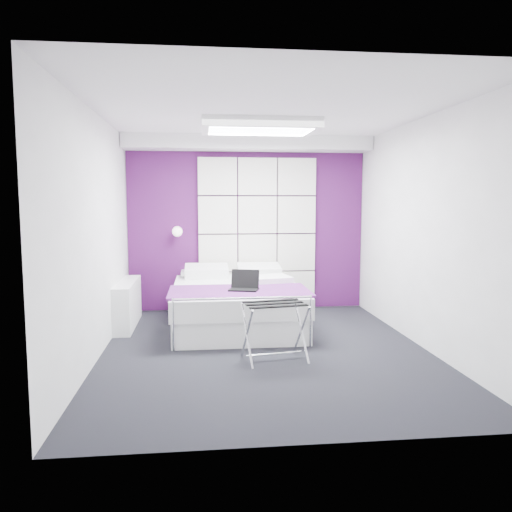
{
  "coord_description": "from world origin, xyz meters",
  "views": [
    {
      "loc": [
        -0.7,
        -5.39,
        1.65
      ],
      "look_at": [
        -0.07,
        0.35,
        1.03
      ],
      "focal_mm": 35.0,
      "sensor_mm": 36.0,
      "label": 1
    }
  ],
  "objects_px": {
    "bed": "(236,304)",
    "wall_lamp": "(177,231)",
    "nightstand": "(198,272)",
    "luggage_rack": "(275,332)",
    "radiator": "(127,304)",
    "laptop": "(243,285)"
  },
  "relations": [
    {
      "from": "radiator",
      "to": "laptop",
      "type": "relative_size",
      "value": 3.48
    },
    {
      "from": "radiator",
      "to": "nightstand",
      "type": "xyz_separation_m",
      "value": [
        0.94,
        0.72,
        0.31
      ]
    },
    {
      "from": "bed",
      "to": "nightstand",
      "type": "distance_m",
      "value": 1.08
    },
    {
      "from": "bed",
      "to": "nightstand",
      "type": "xyz_separation_m",
      "value": [
        -0.51,
        0.91,
        0.3
      ]
    },
    {
      "from": "wall_lamp",
      "to": "laptop",
      "type": "distance_m",
      "value": 1.77
    },
    {
      "from": "radiator",
      "to": "bed",
      "type": "height_order",
      "value": "bed"
    },
    {
      "from": "radiator",
      "to": "laptop",
      "type": "height_order",
      "value": "laptop"
    },
    {
      "from": "wall_lamp",
      "to": "radiator",
      "type": "xyz_separation_m",
      "value": [
        -0.64,
        -0.76,
        -0.92
      ]
    },
    {
      "from": "nightstand",
      "to": "laptop",
      "type": "distance_m",
      "value": 1.51
    },
    {
      "from": "nightstand",
      "to": "luggage_rack",
      "type": "bearing_deg",
      "value": -71.28
    },
    {
      "from": "bed",
      "to": "luggage_rack",
      "type": "distance_m",
      "value": 1.49
    },
    {
      "from": "radiator",
      "to": "laptop",
      "type": "distance_m",
      "value": 1.68
    },
    {
      "from": "luggage_rack",
      "to": "bed",
      "type": "bearing_deg",
      "value": 92.35
    },
    {
      "from": "bed",
      "to": "luggage_rack",
      "type": "relative_size",
      "value": 3.34
    },
    {
      "from": "bed",
      "to": "laptop",
      "type": "xyz_separation_m",
      "value": [
        0.05,
        -0.49,
        0.33
      ]
    },
    {
      "from": "nightstand",
      "to": "luggage_rack",
      "type": "height_order",
      "value": "nightstand"
    },
    {
      "from": "radiator",
      "to": "luggage_rack",
      "type": "xyz_separation_m",
      "value": [
        1.74,
        -1.65,
        0.0
      ]
    },
    {
      "from": "bed",
      "to": "wall_lamp",
      "type": "bearing_deg",
      "value": 130.25
    },
    {
      "from": "radiator",
      "to": "luggage_rack",
      "type": "height_order",
      "value": "luggage_rack"
    },
    {
      "from": "laptop",
      "to": "wall_lamp",
      "type": "bearing_deg",
      "value": 137.11
    },
    {
      "from": "nightstand",
      "to": "bed",
      "type": "bearing_deg",
      "value": -60.86
    },
    {
      "from": "bed",
      "to": "laptop",
      "type": "relative_size",
      "value": 5.97
    }
  ]
}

